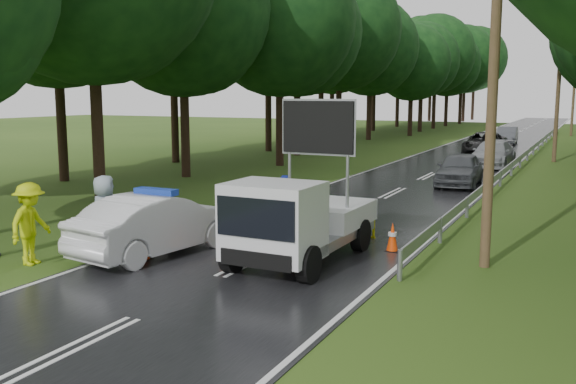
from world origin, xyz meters
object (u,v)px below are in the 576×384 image
Objects in this scene: barrier at (342,208)px; civilian at (287,206)px; police_sedan at (157,225)px; queue_car_fourth at (507,135)px; queue_car_first at (460,169)px; officer at (286,213)px; queue_car_second at (493,154)px; work_truck at (296,221)px; queue_car_third at (485,144)px.

civilian is at bearing -125.42° from barrier.
police_sedan is 1.17× the size of queue_car_fourth.
queue_car_first is (2.52, 12.42, -0.14)m from civilian.
queue_car_fourth is (1.11, 38.62, -0.10)m from officer.
queue_car_second is 1.17× the size of queue_car_fourth.
civilian is 12.67m from queue_car_first.
civilian is 0.40× the size of queue_car_first.
work_truck reaches higher than police_sedan.
work_truck is 2.15× the size of barrier.
work_truck is 29.48m from queue_car_third.
officer is 38.64m from queue_car_fourth.
queue_car_second reaches higher than queue_car_fourth.
queue_car_first is at bearing 46.32° from civilian.
barrier is (-0.23, 3.66, -0.31)m from work_truck.
queue_car_third is at bearing 104.93° from queue_car_second.
work_truck is 0.88× the size of queue_car_third.
work_truck is 2.80× the size of civilian.
work_truck is 15.11m from queue_car_first.
queue_car_second is at bearing -81.97° from queue_car_third.
queue_car_first is (1.22, 11.42, -0.00)m from barrier.
work_truck is at bearing -96.83° from queue_car_first.
barrier is 11.48m from queue_car_first.
civilian is (2.03, 3.41, 0.10)m from police_sedan.
police_sedan is 1.00× the size of work_truck.
officer is at bearing -102.67° from queue_car_first.
queue_car_third reaches higher than queue_car_first.
work_truck is at bearing 106.59° from officer.
police_sedan is 30.42m from queue_car_third.
queue_car_first is 0.77× the size of queue_car_third.
work_truck is at bearing -92.59° from queue_car_fourth.
officer is 0.38× the size of queue_car_fourth.
civilian is at bearing -80.50° from officer.
queue_car_second is at bearing 50.32° from civilian.
queue_car_first is at bearing -114.66° from officer.
queue_car_third is 1.34× the size of queue_car_fourth.
officer is 0.36× the size of queue_car_first.
barrier is at bearing 5.37° from civilian.
civilian is at bearing -94.89° from queue_car_fourth.
civilian is 0.42× the size of queue_car_fourth.
civilian is at bearing -94.97° from queue_car_second.
queue_car_fourth is (1.41, 37.95, -0.19)m from civilian.
civilian is 21.00m from queue_car_second.
civilian is at bearing -111.41° from police_sedan.
queue_car_third is (1.11, 27.49, -0.01)m from officer.
officer is (-1.22, 1.99, -0.26)m from work_truck.
queue_car_first is 0.89× the size of queue_car_second.
barrier is at bearing -92.93° from queue_car_fourth.
barrier is 0.41× the size of queue_car_third.
queue_car_fourth reaches higher than barrier.
queue_car_third is (1.41, 26.82, -0.10)m from civilian.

